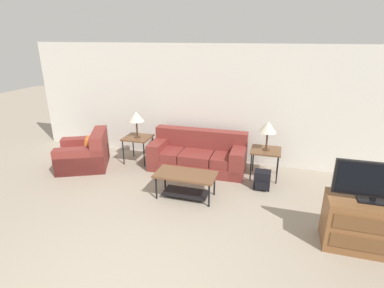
{
  "coord_description": "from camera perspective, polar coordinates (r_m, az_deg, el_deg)",
  "views": [
    {
      "loc": [
        1.53,
        -2.2,
        2.76
      ],
      "look_at": [
        0.01,
        2.95,
        0.8
      ],
      "focal_mm": 28.0,
      "sensor_mm": 36.0,
      "label": 1
    }
  ],
  "objects": [
    {
      "name": "table_lamp_right",
      "position": [
        6.02,
        14.27,
        3.09
      ],
      "size": [
        0.35,
        0.35,
        0.59
      ],
      "color": "#472D1E",
      "rests_on": "side_table_right"
    },
    {
      "name": "side_table_right",
      "position": [
        6.19,
        13.86,
        -1.55
      ],
      "size": [
        0.59,
        0.56,
        0.6
      ],
      "color": "brown",
      "rests_on": "ground_plane"
    },
    {
      "name": "backpack",
      "position": [
        5.86,
        13.21,
        -6.7
      ],
      "size": [
        0.3,
        0.31,
        0.36
      ],
      "color": "black",
      "rests_on": "ground_plane"
    },
    {
      "name": "side_table_left",
      "position": [
        6.87,
        -10.31,
        0.89
      ],
      "size": [
        0.59,
        0.56,
        0.6
      ],
      "color": "brown",
      "rests_on": "ground_plane"
    },
    {
      "name": "coffee_table",
      "position": [
        5.35,
        -1.23,
        -6.84
      ],
      "size": [
        1.08,
        0.54,
        0.46
      ],
      "color": "brown",
      "rests_on": "ground_plane"
    },
    {
      "name": "television",
      "position": [
        4.49,
        31.78,
        -6.08
      ],
      "size": [
        1.03,
        0.2,
        0.55
      ],
      "color": "black",
      "rests_on": "tv_console"
    },
    {
      "name": "couch",
      "position": [
        6.49,
        1.16,
        -2.22
      ],
      "size": [
        2.05,
        0.87,
        0.82
      ],
      "color": "maroon",
      "rests_on": "ground_plane"
    },
    {
      "name": "armchair",
      "position": [
        6.99,
        -19.68,
        -1.91
      ],
      "size": [
        1.33,
        1.31,
        0.8
      ],
      "color": "maroon",
      "rests_on": "ground_plane"
    },
    {
      "name": "wall_back",
      "position": [
        6.77,
        3.01,
        7.57
      ],
      "size": [
        8.69,
        0.06,
        2.6
      ],
      "color": "silver",
      "rests_on": "ground_plane"
    },
    {
      "name": "tv_console",
      "position": [
        4.78,
        30.34,
        -13.14
      ],
      "size": [
        1.08,
        0.55,
        0.72
      ],
      "color": "brown",
      "rests_on": "ground_plane"
    },
    {
      "name": "table_lamp_left",
      "position": [
        6.72,
        -10.59,
        5.11
      ],
      "size": [
        0.35,
        0.35,
        0.59
      ],
      "color": "#472D1E",
      "rests_on": "side_table_left"
    }
  ]
}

